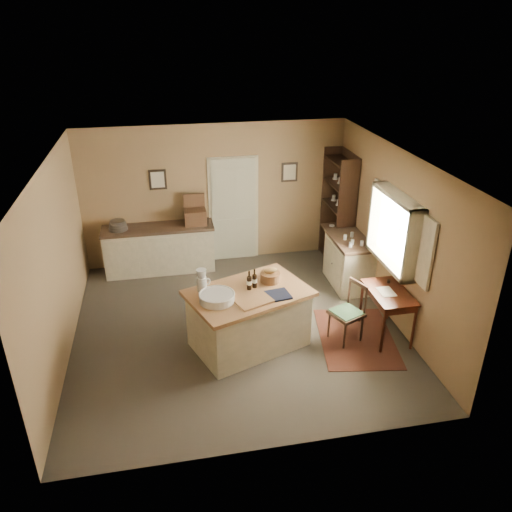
{
  "coord_description": "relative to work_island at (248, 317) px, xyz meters",
  "views": [
    {
      "loc": [
        -0.96,
        -6.55,
        4.48
      ],
      "look_at": [
        0.34,
        0.14,
        1.15
      ],
      "focal_mm": 35.0,
      "sensor_mm": 36.0,
      "label": 1
    }
  ],
  "objects": [
    {
      "name": "ground",
      "position": [
        -0.1,
        0.49,
        -0.48
      ],
      "size": [
        5.0,
        5.0,
        0.0
      ],
      "primitive_type": "plane",
      "color": "#4E463B",
      "rests_on": "ground"
    },
    {
      "name": "wall_back",
      "position": [
        -0.1,
        2.99,
        0.87
      ],
      "size": [
        5.0,
        0.1,
        2.7
      ],
      "primitive_type": "cube",
      "color": "olive",
      "rests_on": "ground"
    },
    {
      "name": "wall_front",
      "position": [
        -0.1,
        -2.01,
        0.87
      ],
      "size": [
        5.0,
        0.1,
        2.7
      ],
      "primitive_type": "cube",
      "color": "olive",
      "rests_on": "ground"
    },
    {
      "name": "wall_left",
      "position": [
        -2.6,
        0.49,
        0.87
      ],
      "size": [
        0.1,
        5.0,
        2.7
      ],
      "primitive_type": "cube",
      "color": "olive",
      "rests_on": "ground"
    },
    {
      "name": "wall_right",
      "position": [
        2.4,
        0.49,
        0.87
      ],
      "size": [
        0.1,
        5.0,
        2.7
      ],
      "primitive_type": "cube",
      "color": "olive",
      "rests_on": "ground"
    },
    {
      "name": "ceiling",
      "position": [
        -0.1,
        0.49,
        2.22
      ],
      "size": [
        5.0,
        5.0,
        0.0
      ],
      "primitive_type": "plane",
      "color": "silver",
      "rests_on": "wall_back"
    },
    {
      "name": "door",
      "position": [
        0.25,
        2.96,
        0.57
      ],
      "size": [
        0.97,
        0.06,
        2.11
      ],
      "primitive_type": "cube",
      "color": "#B3B197",
      "rests_on": "ground"
    },
    {
      "name": "framed_prints",
      "position": [
        0.1,
        2.97,
        1.24
      ],
      "size": [
        2.82,
        0.02,
        0.38
      ],
      "color": "black",
      "rests_on": "ground"
    },
    {
      "name": "window",
      "position": [
        2.32,
        0.29,
        1.07
      ],
      "size": [
        0.25,
        1.99,
        1.12
      ],
      "color": "beige",
      "rests_on": "ground"
    },
    {
      "name": "work_island",
      "position": [
        0.0,
        0.0,
        0.0
      ],
      "size": [
        1.95,
        1.61,
        1.2
      ],
      "rotation": [
        0.0,
        0.0,
        0.36
      ],
      "color": "beige",
      "rests_on": "ground"
    },
    {
      "name": "sideboard",
      "position": [
        -1.22,
        2.69,
        -0.0
      ],
      "size": [
        2.06,
        0.59,
        1.18
      ],
      "color": "beige",
      "rests_on": "ground"
    },
    {
      "name": "rug",
      "position": [
        1.65,
        -0.15,
        -0.48
      ],
      "size": [
        1.35,
        1.76,
        0.01
      ],
      "primitive_type": "cube",
      "rotation": [
        0.0,
        0.0,
        -0.17
      ],
      "color": "#56231A",
      "rests_on": "ground"
    },
    {
      "name": "writing_desk",
      "position": [
        2.1,
        -0.15,
        0.19
      ],
      "size": [
        0.56,
        0.91,
        0.82
      ],
      "color": "black",
      "rests_on": "ground"
    },
    {
      "name": "desk_chair",
      "position": [
        1.46,
        -0.15,
        -0.02
      ],
      "size": [
        0.56,
        0.56,
        0.91
      ],
      "primitive_type": null,
      "rotation": [
        0.0,
        0.0,
        0.4
      ],
      "color": "black",
      "rests_on": "ground"
    },
    {
      "name": "right_cabinet",
      "position": [
        2.1,
        1.48,
        -0.02
      ],
      "size": [
        0.61,
        1.1,
        0.99
      ],
      "color": "beige",
      "rests_on": "ground"
    },
    {
      "name": "shelving_unit",
      "position": [
        2.26,
        2.49,
        0.6
      ],
      "size": [
        0.37,
        0.98,
        2.18
      ],
      "color": "black",
      "rests_on": "ground"
    }
  ]
}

